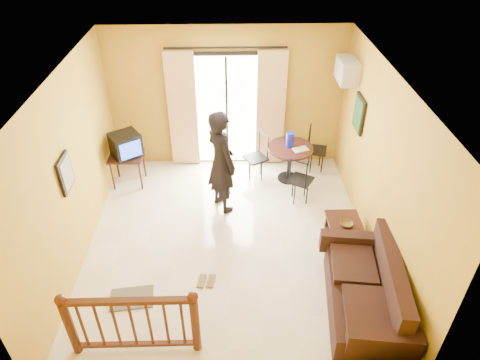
{
  "coord_description": "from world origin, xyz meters",
  "views": [
    {
      "loc": [
        0.05,
        -5.11,
        4.86
      ],
      "look_at": [
        0.2,
        0.2,
        1.11
      ],
      "focal_mm": 32.0,
      "sensor_mm": 36.0,
      "label": 1
    }
  ],
  "objects_px": {
    "television": "(126,145)",
    "dining_table": "(290,154)",
    "sofa": "(367,293)",
    "coffee_table": "(346,235)",
    "standing_person": "(221,162)"
  },
  "relations": [
    {
      "from": "television",
      "to": "dining_table",
      "type": "xyz_separation_m",
      "value": [
        3.06,
        0.06,
        -0.28
      ]
    },
    {
      "from": "dining_table",
      "to": "sofa",
      "type": "bearing_deg",
      "value": -78.12
    },
    {
      "from": "television",
      "to": "coffee_table",
      "type": "xyz_separation_m",
      "value": [
        3.72,
        -1.92,
        -0.57
      ]
    },
    {
      "from": "dining_table",
      "to": "sofa",
      "type": "distance_m",
      "value": 3.23
    },
    {
      "from": "coffee_table",
      "to": "sofa",
      "type": "height_order",
      "value": "sofa"
    },
    {
      "from": "television",
      "to": "dining_table",
      "type": "bearing_deg",
      "value": -32.85
    },
    {
      "from": "sofa",
      "to": "dining_table",
      "type": "bearing_deg",
      "value": 109.08
    },
    {
      "from": "sofa",
      "to": "standing_person",
      "type": "relative_size",
      "value": 1.04
    },
    {
      "from": "coffee_table",
      "to": "standing_person",
      "type": "distance_m",
      "value": 2.36
    },
    {
      "from": "dining_table",
      "to": "television",
      "type": "bearing_deg",
      "value": -178.96
    },
    {
      "from": "sofa",
      "to": "standing_person",
      "type": "height_order",
      "value": "standing_person"
    },
    {
      "from": "dining_table",
      "to": "coffee_table",
      "type": "relative_size",
      "value": 0.91
    },
    {
      "from": "sofa",
      "to": "standing_person",
      "type": "distance_m",
      "value": 3.1
    },
    {
      "from": "dining_table",
      "to": "coffee_table",
      "type": "distance_m",
      "value": 2.11
    },
    {
      "from": "coffee_table",
      "to": "sofa",
      "type": "xyz_separation_m",
      "value": [
        0.01,
        -1.18,
        0.05
      ]
    }
  ]
}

